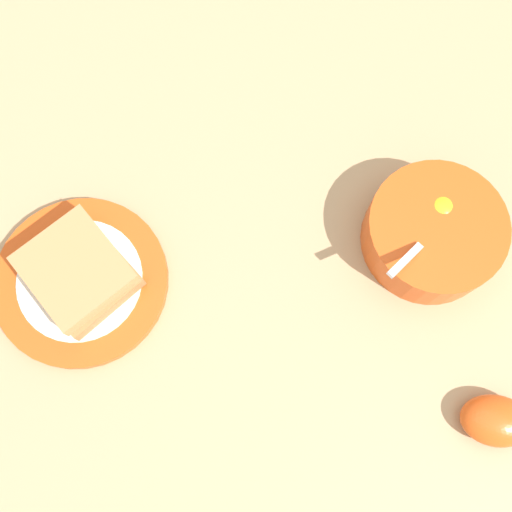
{
  "coord_description": "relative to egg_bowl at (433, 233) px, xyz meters",
  "views": [
    {
      "loc": [
        -0.13,
        -0.04,
        0.59
      ],
      "look_at": [
        -0.0,
        0.06,
        0.02
      ],
      "focal_mm": 42.0,
      "sensor_mm": 36.0,
      "label": 1
    }
  ],
  "objects": [
    {
      "name": "soup_spoon",
      "position": [
        -0.11,
        -0.16,
        -0.01
      ],
      "size": [
        0.11,
        0.15,
        0.03
      ],
      "color": "#DB5119",
      "rests_on": "ground_plane"
    },
    {
      "name": "ground_plane",
      "position": [
        -0.12,
        0.06,
        -0.03
      ],
      "size": [
        3.0,
        3.0,
        0.0
      ],
      "primitive_type": "plane",
      "color": "tan"
    },
    {
      "name": "egg_bowl",
      "position": [
        0.0,
        0.0,
        0.0
      ],
      "size": [
        0.15,
        0.13,
        0.08
      ],
      "color": "#DB5119",
      "rests_on": "ground_plane"
    },
    {
      "name": "toast_plate",
      "position": [
        -0.25,
        0.25,
        -0.02
      ],
      "size": [
        0.17,
        0.17,
        0.01
      ],
      "color": "#DB5119",
      "rests_on": "ground_plane"
    },
    {
      "name": "toast_sandwich",
      "position": [
        -0.24,
        0.25,
        0.0
      ],
      "size": [
        0.1,
        0.11,
        0.03
      ],
      "color": "#9E7042",
      "rests_on": "toast_plate"
    }
  ]
}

